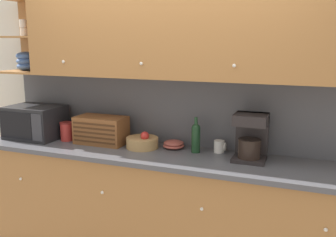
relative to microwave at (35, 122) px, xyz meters
The scene contains 12 objects.
wall_back 1.40m from the microwave, 12.67° to the left, with size 5.78×0.06×2.60m.
counter_unit 1.49m from the microwave, ahead, with size 3.40×0.63×0.95m.
backsplash_panel 1.38m from the microwave, 11.20° to the left, with size 3.38×0.01×0.62m.
upper_cabinets 1.72m from the microwave, ahead, with size 3.38×0.40×0.70m.
microwave is the anchor object (origin of this frame).
storage_canister 0.35m from the microwave, ahead, with size 0.13×0.13×0.17m.
bread_box 0.70m from the microwave, ahead, with size 0.46×0.25×0.25m.
fruit_basket 1.12m from the microwave, ahead, with size 0.28×0.28×0.15m.
bowl_stack_on_counter 1.38m from the microwave, ahead, with size 0.19×0.19×0.07m.
wine_bottle 1.59m from the microwave, ahead, with size 0.07×0.07×0.30m.
mug 1.78m from the microwave, ahead, with size 0.10×0.09×0.10m.
coffee_maker 2.04m from the microwave, ahead, with size 0.25×0.23×0.37m.
Camera 1 is at (1.12, -3.08, 1.87)m, focal length 40.00 mm.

